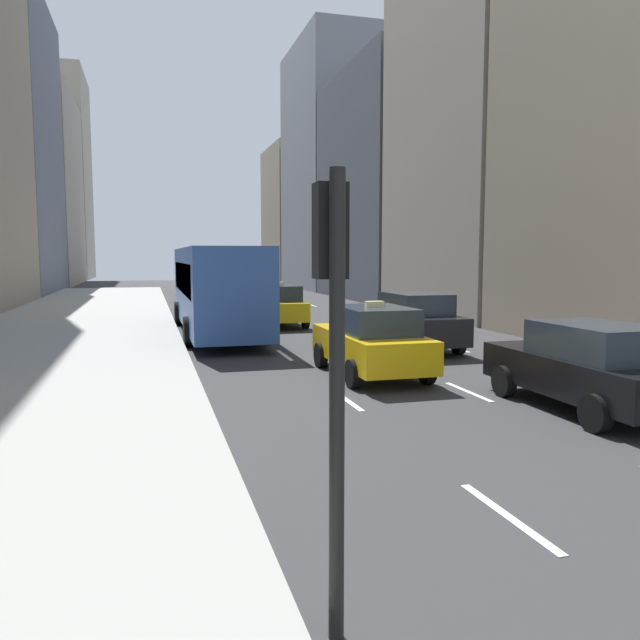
{
  "coord_description": "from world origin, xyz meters",
  "views": [
    {
      "loc": [
        -4.09,
        1.98,
        2.96
      ],
      "look_at": [
        -0.45,
        15.14,
        1.55
      ],
      "focal_mm": 35.0,
      "sensor_mm": 36.0,
      "label": 1
    }
  ],
  "objects_px": {
    "taxi_second": "(371,341)",
    "city_bus": "(215,287)",
    "traffic_light_pole": "(333,330)",
    "sedan_silver_behind": "(412,320)",
    "taxi_lead": "(277,305)",
    "sedan_black_near": "(589,366)"
  },
  "relations": [
    {
      "from": "taxi_second",
      "to": "city_bus",
      "type": "relative_size",
      "value": 0.38
    },
    {
      "from": "city_bus",
      "to": "traffic_light_pole",
      "type": "xyz_separation_m",
      "value": [
        -1.14,
        -19.31,
        0.62
      ]
    },
    {
      "from": "taxi_second",
      "to": "sedan_silver_behind",
      "type": "relative_size",
      "value": 0.93
    },
    {
      "from": "taxi_second",
      "to": "traffic_light_pole",
      "type": "bearing_deg",
      "value": -111.79
    },
    {
      "from": "taxi_lead",
      "to": "city_bus",
      "type": "xyz_separation_m",
      "value": [
        -2.81,
        -2.08,
        0.91
      ]
    },
    {
      "from": "taxi_second",
      "to": "sedan_black_near",
      "type": "bearing_deg",
      "value": -57.49
    },
    {
      "from": "sedan_black_near",
      "to": "sedan_silver_behind",
      "type": "bearing_deg",
      "value": 90.0
    },
    {
      "from": "taxi_lead",
      "to": "taxi_second",
      "type": "bearing_deg",
      "value": -90.0
    },
    {
      "from": "sedan_silver_behind",
      "to": "city_bus",
      "type": "height_order",
      "value": "city_bus"
    },
    {
      "from": "taxi_lead",
      "to": "sedan_black_near",
      "type": "distance_m",
      "value": 16.15
    },
    {
      "from": "taxi_lead",
      "to": "sedan_black_near",
      "type": "relative_size",
      "value": 0.98
    },
    {
      "from": "city_bus",
      "to": "traffic_light_pole",
      "type": "height_order",
      "value": "traffic_light_pole"
    },
    {
      "from": "taxi_second",
      "to": "taxi_lead",
      "type": "bearing_deg",
      "value": 90.0
    },
    {
      "from": "sedan_silver_behind",
      "to": "taxi_second",
      "type": "bearing_deg",
      "value": -125.95
    },
    {
      "from": "sedan_silver_behind",
      "to": "traffic_light_pole",
      "type": "xyz_separation_m",
      "value": [
        -6.75,
        -13.74,
        1.49
      ]
    },
    {
      "from": "sedan_black_near",
      "to": "traffic_light_pole",
      "type": "height_order",
      "value": "traffic_light_pole"
    },
    {
      "from": "sedan_black_near",
      "to": "traffic_light_pole",
      "type": "distance_m",
      "value": 8.83
    },
    {
      "from": "sedan_black_near",
      "to": "sedan_silver_behind",
      "type": "relative_size",
      "value": 0.95
    },
    {
      "from": "traffic_light_pole",
      "to": "sedan_silver_behind",
      "type": "bearing_deg",
      "value": 63.84
    },
    {
      "from": "taxi_lead",
      "to": "traffic_light_pole",
      "type": "xyz_separation_m",
      "value": [
        -3.95,
        -21.39,
        1.53
      ]
    },
    {
      "from": "taxi_second",
      "to": "sedan_black_near",
      "type": "height_order",
      "value": "taxi_second"
    },
    {
      "from": "sedan_silver_behind",
      "to": "traffic_light_pole",
      "type": "relative_size",
      "value": 1.32
    }
  ]
}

